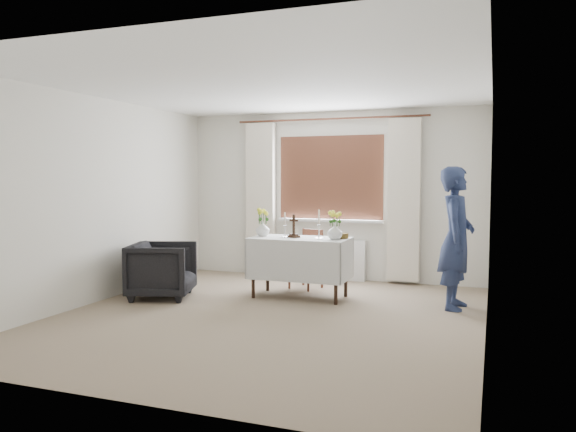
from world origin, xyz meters
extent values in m
plane|color=gray|center=(0.00, 0.00, 0.00)|extent=(5.00, 5.00, 0.00)
cube|color=white|center=(0.00, 1.06, 0.38)|extent=(1.24, 0.64, 0.76)
imported|color=black|center=(-1.63, 0.44, 0.35)|extent=(0.97, 0.96, 0.71)
imported|color=navy|center=(1.90, 1.12, 0.83)|extent=(0.44, 0.63, 1.65)
cube|color=silver|center=(0.00, 2.42, 0.30)|extent=(1.10, 0.10, 0.60)
imported|color=silver|center=(-0.52, 1.09, 0.86)|extent=(0.23, 0.23, 0.19)
imported|color=silver|center=(0.47, 1.02, 0.86)|extent=(0.22, 0.22, 0.20)
cylinder|color=brown|center=(0.52, 1.17, 0.79)|extent=(0.22, 0.22, 0.07)
camera|label=1|loc=(2.29, -5.60, 1.53)|focal=35.00mm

